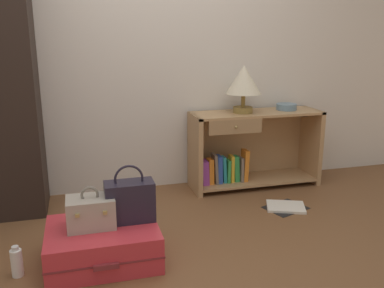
{
  "coord_description": "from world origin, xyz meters",
  "views": [
    {
      "loc": [
        -0.56,
        -2.11,
        1.35
      ],
      "look_at": [
        0.24,
        0.79,
        0.55
      ],
      "focal_mm": 39.26,
      "sensor_mm": 36.0,
      "label": 1
    }
  ],
  "objects_px": {
    "bowl": "(286,107)",
    "handbag": "(130,201)",
    "bottle": "(17,262)",
    "open_book_on_floor": "(286,207)",
    "bookshelf": "(249,149)",
    "table_lamp": "(244,81)",
    "train_case": "(91,212)",
    "suitcase_large": "(103,244)"
  },
  "relations": [
    {
      "from": "bowl",
      "to": "handbag",
      "type": "relative_size",
      "value": 0.51
    },
    {
      "from": "bottle",
      "to": "open_book_on_floor",
      "type": "distance_m",
      "value": 2.0
    },
    {
      "from": "bowl",
      "to": "bottle",
      "type": "xyz_separation_m",
      "value": [
        -2.21,
        -1.05,
        -0.62
      ]
    },
    {
      "from": "bookshelf",
      "to": "table_lamp",
      "type": "bearing_deg",
      "value": -164.49
    },
    {
      "from": "bowl",
      "to": "train_case",
      "type": "distance_m",
      "value": 2.07
    },
    {
      "from": "bookshelf",
      "to": "bottle",
      "type": "height_order",
      "value": "bookshelf"
    },
    {
      "from": "table_lamp",
      "to": "open_book_on_floor",
      "type": "height_order",
      "value": "table_lamp"
    },
    {
      "from": "bowl",
      "to": "suitcase_large",
      "type": "relative_size",
      "value": 0.28
    },
    {
      "from": "bookshelf",
      "to": "suitcase_large",
      "type": "distance_m",
      "value": 1.71
    },
    {
      "from": "bookshelf",
      "to": "open_book_on_floor",
      "type": "xyz_separation_m",
      "value": [
        0.09,
        -0.58,
        -0.33
      ]
    },
    {
      "from": "table_lamp",
      "to": "bottle",
      "type": "relative_size",
      "value": 2.19
    },
    {
      "from": "bookshelf",
      "to": "bowl",
      "type": "xyz_separation_m",
      "value": [
        0.35,
        0.01,
        0.37
      ]
    },
    {
      "from": "suitcase_large",
      "to": "open_book_on_floor",
      "type": "bearing_deg",
      "value": 16.44
    },
    {
      "from": "bowl",
      "to": "handbag",
      "type": "height_order",
      "value": "bowl"
    },
    {
      "from": "suitcase_large",
      "to": "bookshelf",
      "type": "bearing_deg",
      "value": 36.37
    },
    {
      "from": "table_lamp",
      "to": "suitcase_large",
      "type": "distance_m",
      "value": 1.82
    },
    {
      "from": "suitcase_large",
      "to": "handbag",
      "type": "bearing_deg",
      "value": 14.31
    },
    {
      "from": "bookshelf",
      "to": "handbag",
      "type": "bearing_deg",
      "value": -141.07
    },
    {
      "from": "open_book_on_floor",
      "to": "handbag",
      "type": "bearing_deg",
      "value": -163.27
    },
    {
      "from": "suitcase_large",
      "to": "bottle",
      "type": "relative_size",
      "value": 3.58
    },
    {
      "from": "bottle",
      "to": "bookshelf",
      "type": "bearing_deg",
      "value": 29.47
    },
    {
      "from": "train_case",
      "to": "open_book_on_floor",
      "type": "relative_size",
      "value": 0.75
    },
    {
      "from": "bowl",
      "to": "train_case",
      "type": "xyz_separation_m",
      "value": [
        -1.78,
        -0.99,
        -0.39
      ]
    },
    {
      "from": "handbag",
      "to": "open_book_on_floor",
      "type": "height_order",
      "value": "handbag"
    },
    {
      "from": "bowl",
      "to": "train_case",
      "type": "height_order",
      "value": "bowl"
    },
    {
      "from": "bookshelf",
      "to": "open_book_on_floor",
      "type": "relative_size",
      "value": 3.1
    },
    {
      "from": "table_lamp",
      "to": "open_book_on_floor",
      "type": "xyz_separation_m",
      "value": [
        0.16,
        -0.56,
        -0.94
      ]
    },
    {
      "from": "bottle",
      "to": "train_case",
      "type": "bearing_deg",
      "value": 7.95
    },
    {
      "from": "table_lamp",
      "to": "handbag",
      "type": "bearing_deg",
      "value": -139.8
    },
    {
      "from": "bottle",
      "to": "open_book_on_floor",
      "type": "xyz_separation_m",
      "value": [
        1.94,
        0.47,
        -0.08
      ]
    },
    {
      "from": "bookshelf",
      "to": "table_lamp",
      "type": "xyz_separation_m",
      "value": [
        -0.08,
        -0.02,
        0.61
      ]
    },
    {
      "from": "suitcase_large",
      "to": "open_book_on_floor",
      "type": "distance_m",
      "value": 1.52
    },
    {
      "from": "table_lamp",
      "to": "handbag",
      "type": "relative_size",
      "value": 1.13
    },
    {
      "from": "table_lamp",
      "to": "bowl",
      "type": "relative_size",
      "value": 2.22
    },
    {
      "from": "suitcase_large",
      "to": "bottle",
      "type": "height_order",
      "value": "suitcase_large"
    },
    {
      "from": "handbag",
      "to": "table_lamp",
      "type": "bearing_deg",
      "value": 40.2
    },
    {
      "from": "handbag",
      "to": "bottle",
      "type": "distance_m",
      "value": 0.72
    },
    {
      "from": "bowl",
      "to": "train_case",
      "type": "bearing_deg",
      "value": -150.79
    },
    {
      "from": "bowl",
      "to": "open_book_on_floor",
      "type": "bearing_deg",
      "value": -114.57
    },
    {
      "from": "bookshelf",
      "to": "open_book_on_floor",
      "type": "distance_m",
      "value": 0.67
    },
    {
      "from": "train_case",
      "to": "bookshelf",
      "type": "bearing_deg",
      "value": 34.72
    },
    {
      "from": "open_book_on_floor",
      "to": "train_case",
      "type": "bearing_deg",
      "value": -164.82
    }
  ]
}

